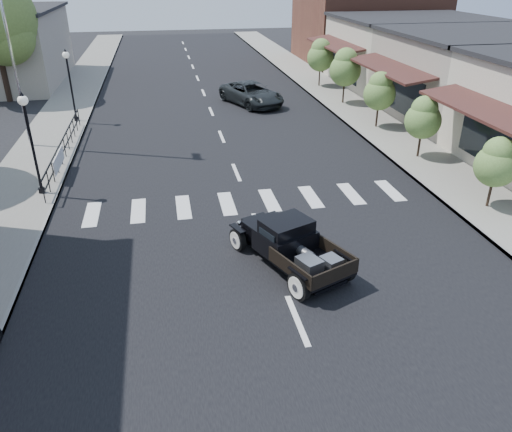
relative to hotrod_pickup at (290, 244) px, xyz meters
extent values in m
plane|color=black|center=(-0.43, 0.50, -0.72)|extent=(120.00, 120.00, 0.00)
cube|color=black|center=(-0.43, 15.50, -0.71)|extent=(14.00, 80.00, 0.02)
cube|color=gray|center=(-8.93, 15.50, -0.65)|extent=(3.00, 80.00, 0.15)
cube|color=gray|center=(8.07, 15.50, -0.65)|extent=(3.00, 80.00, 0.15)
cube|color=#AA9D8E|center=(14.57, 13.50, 1.53)|extent=(10.00, 9.00, 4.50)
cube|color=beige|center=(14.57, 22.50, 1.53)|extent=(10.00, 9.00, 4.50)
cube|color=brown|center=(15.07, 32.50, 2.78)|extent=(11.00, 10.00, 7.00)
imported|color=black|center=(2.25, 18.70, -0.04)|extent=(3.94, 5.39, 1.36)
camera|label=1|loc=(-3.25, -11.99, 7.15)|focal=35.00mm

